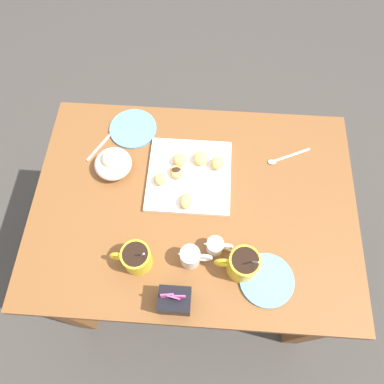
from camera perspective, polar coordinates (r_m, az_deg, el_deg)
The scene contains 20 objects.
ground_plane at distance 1.90m, azimuth 0.23°, elevation -10.97°, with size 8.00×8.00×0.00m, color #423D38.
dining_table at distance 1.32m, azimuth 0.32°, elevation -4.14°, with size 1.07×0.77×0.75m.
pastry_plate_square at distance 1.23m, azimuth -0.44°, elevation 2.61°, with size 0.28×0.28×0.02m, color white.
coffee_mug_yellow_left at distance 1.08m, azimuth 8.02°, elevation -11.26°, with size 0.13×0.09×0.15m.
coffee_mug_yellow_right at distance 1.09m, azimuth -8.87°, elevation -10.24°, with size 0.13×0.09×0.13m.
cream_pitcher_white at distance 1.09m, azimuth -0.07°, elevation -10.24°, with size 0.10×0.06×0.07m.
sugar_caddy at distance 1.06m, azimuth -2.75°, elevation -16.83°, with size 0.09×0.07×0.11m.
ice_cream_bowl at distance 1.24m, azimuth -12.44°, elevation 4.52°, with size 0.13×0.13×0.09m.
chocolate_sauce_pitcher at distance 1.11m, azimuth 3.75°, elevation -8.53°, with size 0.09×0.05×0.06m.
saucer_sky_left at distance 1.13m, azimuth 11.76°, elevation -13.52°, with size 0.16×0.16×0.01m, color #66A8DB.
saucer_sky_right at distance 1.35m, azimuth -9.32°, elevation 9.88°, with size 0.17×0.17×0.01m, color #66A8DB.
loose_spoon_near_saucer at distance 1.34m, azimuth -13.57°, elevation 8.02°, with size 0.09×0.14×0.01m.
loose_spoon_by_plate at distance 1.31m, azimuth 14.41°, elevation 5.27°, with size 0.15×0.08×0.01m.
beignet_0 at distance 1.23m, azimuth 1.35°, elevation 5.34°, with size 0.05×0.05×0.04m, color #E5B260.
beignet_1 at distance 1.21m, azimuth -2.48°, elevation 3.18°, with size 0.04×0.05×0.03m, color #E5B260.
chocolate_drizzle_1 at distance 1.19m, azimuth -2.51°, elevation 3.57°, with size 0.03×0.02×0.01m, color #381E11.
beignet_2 at distance 1.16m, azimuth -0.95°, elevation -1.44°, with size 0.04×0.05×0.03m, color #E5B260.
beignet_3 at distance 1.23m, azimuth -1.95°, elevation 5.10°, with size 0.05×0.05×0.04m, color #E5B260.
beignet_4 at distance 1.22m, azimuth 4.02°, elevation 4.58°, with size 0.04×0.05×0.04m, color #E5B260.
beignet_5 at distance 1.20m, azimuth -5.06°, elevation 2.04°, with size 0.04×0.04×0.04m, color #E5B260.
Camera 1 is at (-0.03, 0.48, 1.84)m, focal length 33.63 mm.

